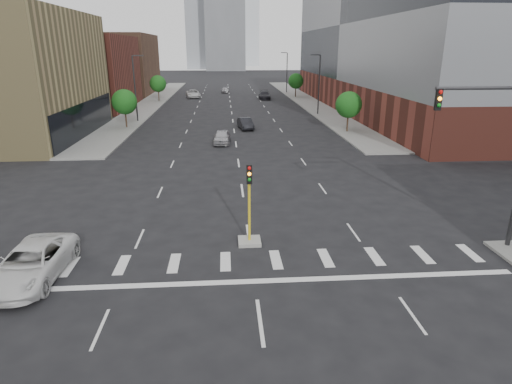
{
  "coord_description": "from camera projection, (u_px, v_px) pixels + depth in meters",
  "views": [
    {
      "loc": [
        -1.18,
        -11.88,
        9.94
      ],
      "look_at": [
        0.44,
        10.15,
        2.5
      ],
      "focal_mm": 30.0,
      "sensor_mm": 36.0,
      "label": 1
    }
  ],
  "objects": [
    {
      "name": "median_traffic_signal",
      "position": [
        249.0,
        227.0,
        22.65
      ],
      "size": [
        1.2,
        1.2,
        4.4
      ],
      "color": "#999993",
      "rests_on": "ground"
    },
    {
      "name": "building_left_far_b",
      "position": [
        108.0,
        64.0,
        97.45
      ],
      "size": [
        20.0,
        24.0,
        13.0
      ],
      "primitive_type": "cube",
      "color": "brown",
      "rests_on": "ground"
    },
    {
      "name": "car_deep_right",
      "position": [
        265.0,
        95.0,
        87.65
      ],
      "size": [
        2.56,
        5.68,
        1.62
      ],
      "primitive_type": "imported",
      "rotation": [
        0.0,
        0.0,
        -0.05
      ],
      "color": "black",
      "rests_on": "ground"
    },
    {
      "name": "car_near_left",
      "position": [
        222.0,
        137.0,
        46.76
      ],
      "size": [
        2.03,
        4.43,
        1.47
      ],
      "primitive_type": "imported",
      "rotation": [
        0.0,
        0.0,
        -0.07
      ],
      "color": "#ABAAAF",
      "rests_on": "ground"
    },
    {
      "name": "building_left_far_a",
      "position": [
        69.0,
        73.0,
        73.03
      ],
      "size": [
        20.0,
        22.0,
        12.0
      ],
      "primitive_type": "cube",
      "color": "brown",
      "rests_on": "ground"
    },
    {
      "name": "tree_left_near",
      "position": [
        124.0,
        102.0,
        54.96
      ],
      "size": [
        3.2,
        3.2,
        4.85
      ],
      "color": "#382619",
      "rests_on": "ground"
    },
    {
      "name": "tree_right_near",
      "position": [
        349.0,
        105.0,
        52.18
      ],
      "size": [
        3.2,
        3.2,
        4.85
      ],
      "color": "#382619",
      "rests_on": "ground"
    },
    {
      "name": "tree_right_far",
      "position": [
        296.0,
        81.0,
        89.98
      ],
      "size": [
        3.2,
        3.2,
        4.85
      ],
      "color": "#382619",
      "rests_on": "ground"
    },
    {
      "name": "car_far_left",
      "position": [
        193.0,
        94.0,
        90.13
      ],
      "size": [
        3.54,
        6.22,
        1.64
      ],
      "primitive_type": "imported",
      "rotation": [
        0.0,
        0.0,
        0.14
      ],
      "color": "silver",
      "rests_on": "ground"
    },
    {
      "name": "building_right_main",
      "position": [
        411.0,
        41.0,
        69.73
      ],
      "size": [
        24.0,
        70.0,
        22.0
      ],
      "color": "brown",
      "rests_on": "ground"
    },
    {
      "name": "sidewalk_right_far",
      "position": [
        305.0,
        100.0,
        85.44
      ],
      "size": [
        5.0,
        92.0,
        0.15
      ],
      "primitive_type": "cube",
      "color": "gray",
      "rests_on": "ground"
    },
    {
      "name": "ground",
      "position": [
        265.0,
        357.0,
        14.48
      ],
      "size": [
        400.0,
        400.0,
        0.0
      ],
      "primitive_type": "plane",
      "color": "black",
      "rests_on": "ground"
    },
    {
      "name": "streetlight_right_a",
      "position": [
        319.0,
        82.0,
        65.8
      ],
      "size": [
        1.6,
        0.22,
        9.07
      ],
      "color": "#2D2D30",
      "rests_on": "ground"
    },
    {
      "name": "parked_minivan",
      "position": [
        32.0,
        263.0,
        19.21
      ],
      "size": [
        2.8,
        5.71,
        1.56
      ],
      "primitive_type": "imported",
      "rotation": [
        0.0,
        0.0,
        -0.04
      ],
      "color": "silver",
      "rests_on": "ground"
    },
    {
      "name": "streetlight_left",
      "position": [
        135.0,
        86.0,
        59.21
      ],
      "size": [
        1.6,
        0.22,
        9.07
      ],
      "color": "#2D2D30",
      "rests_on": "ground"
    },
    {
      "name": "streetlight_right_b",
      "position": [
        287.0,
        71.0,
        98.87
      ],
      "size": [
        1.6,
        0.22,
        9.07
      ],
      "color": "#2D2D30",
      "rests_on": "ground"
    },
    {
      "name": "tower_mid",
      "position": [
        225.0,
        21.0,
        196.48
      ],
      "size": [
        18.0,
        18.0,
        44.0
      ],
      "primitive_type": "cube",
      "color": "slate",
      "rests_on": "ground"
    },
    {
      "name": "sidewalk_left_far",
      "position": [
        153.0,
        102.0,
        83.36
      ],
      "size": [
        5.0,
        92.0,
        0.15
      ],
      "primitive_type": "cube",
      "color": "gray",
      "rests_on": "ground"
    },
    {
      "name": "car_distant",
      "position": [
        225.0,
        90.0,
        100.43
      ],
      "size": [
        1.82,
        4.0,
        1.33
      ],
      "primitive_type": "imported",
      "rotation": [
        0.0,
        0.0,
        -0.06
      ],
      "color": "#AAAAAF",
      "rests_on": "ground"
    },
    {
      "name": "tree_left_far",
      "position": [
        158.0,
        84.0,
        83.31
      ],
      "size": [
        3.2,
        3.2,
        4.85
      ],
      "color": "#382619",
      "rests_on": "ground"
    },
    {
      "name": "car_mid_right",
      "position": [
        245.0,
        124.0,
        55.22
      ],
      "size": [
        2.13,
        4.51,
        1.43
      ],
      "primitive_type": "imported",
      "rotation": [
        0.0,
        0.0,
        0.15
      ],
      "color": "black",
      "rests_on": "ground"
    },
    {
      "name": "mast_arm_signal",
      "position": [
        511.0,
        142.0,
        20.64
      ],
      "size": [
        5.12,
        0.9,
        9.07
      ],
      "color": "#2D2D30",
      "rests_on": "ground"
    }
  ]
}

